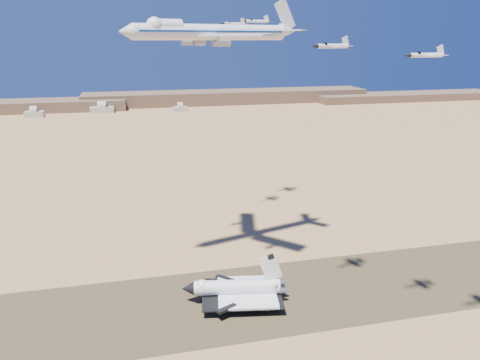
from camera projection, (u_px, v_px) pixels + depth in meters
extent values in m
plane|color=tan|center=(219.00, 303.00, 169.90)|extent=(1200.00, 1200.00, 0.00)
cube|color=#4B3D25|center=(219.00, 303.00, 169.89)|extent=(600.00, 50.00, 0.06)
cube|color=brown|center=(229.00, 97.00, 696.66)|extent=(420.00, 60.00, 18.00)
cube|color=brown|center=(407.00, 96.00, 732.25)|extent=(300.00, 60.00, 11.00)
cube|color=#B8B3A3|center=(34.00, 114.00, 575.14)|extent=(22.00, 14.00, 6.50)
cube|color=#B8B3A3|center=(102.00, 110.00, 606.82)|extent=(30.00, 15.00, 7.50)
cube|color=#B8B3A3|center=(180.00, 109.00, 620.12)|extent=(19.00, 12.50, 5.50)
cylinder|color=white|center=(236.00, 287.00, 169.57)|extent=(31.01, 10.55, 5.34)
cone|color=black|center=(188.00, 289.00, 168.54)|extent=(5.11, 5.74, 5.08)
sphere|color=white|center=(202.00, 286.00, 168.62)|extent=(4.96, 4.96, 4.96)
cube|color=white|center=(247.00, 292.00, 170.43)|extent=(24.64, 26.19, 0.86)
cube|color=black|center=(242.00, 293.00, 170.44)|extent=(32.16, 27.51, 0.48)
cube|color=white|center=(271.00, 268.00, 168.14)|extent=(8.83, 2.19, 10.99)
cylinder|color=gray|center=(202.00, 298.00, 170.05)|extent=(0.34, 0.34, 3.05)
cylinder|color=black|center=(202.00, 301.00, 170.34)|extent=(1.11, 0.60, 1.05)
cylinder|color=gray|center=(253.00, 304.00, 166.56)|extent=(0.34, 0.34, 3.05)
cylinder|color=black|center=(253.00, 306.00, 166.85)|extent=(1.11, 0.60, 1.05)
cylinder|color=gray|center=(251.00, 290.00, 175.68)|extent=(0.34, 0.34, 3.05)
cylinder|color=black|center=(251.00, 292.00, 175.97)|extent=(1.11, 0.60, 1.05)
cylinder|color=silver|center=(213.00, 32.00, 174.76)|extent=(60.61, 21.89, 5.77)
cone|color=silver|center=(126.00, 32.00, 159.52)|extent=(5.88, 6.76, 5.77)
sphere|color=silver|center=(154.00, 26.00, 163.72)|extent=(5.95, 5.95, 5.95)
cube|color=silver|center=(235.00, 35.00, 163.83)|extent=(24.49, 25.21, 0.63)
cube|color=silver|center=(201.00, 35.00, 187.98)|extent=(13.79, 28.16, 0.63)
cube|color=silver|center=(293.00, 30.00, 184.61)|extent=(10.54, 10.49, 0.45)
cube|color=silver|center=(277.00, 31.00, 194.43)|extent=(7.29, 10.84, 0.45)
cube|color=silver|center=(285.00, 15.00, 187.82)|extent=(10.07, 3.35, 12.88)
cylinder|color=gray|center=(218.00, 43.00, 168.22)|extent=(4.97, 3.46, 2.34)
cylinder|color=gray|center=(224.00, 43.00, 160.59)|extent=(4.97, 3.46, 2.34)
cylinder|color=gray|center=(199.00, 43.00, 181.81)|extent=(4.97, 3.46, 2.34)
cylinder|color=gray|center=(187.00, 42.00, 187.77)|extent=(4.97, 3.46, 2.34)
imported|color=orange|center=(267.00, 310.00, 163.67)|extent=(0.67, 0.79, 1.82)
imported|color=orange|center=(269.00, 309.00, 164.48)|extent=(0.57, 0.90, 1.77)
imported|color=orange|center=(261.00, 311.00, 163.54)|extent=(0.97, 1.13, 1.72)
cylinder|color=silver|center=(333.00, 46.00, 145.58)|extent=(12.06, 5.12, 1.43)
cone|color=black|center=(314.00, 46.00, 141.92)|extent=(2.93, 2.07, 1.32)
sphere|color=black|center=(325.00, 44.00, 143.90)|extent=(1.43, 1.43, 1.43)
cube|color=silver|center=(335.00, 47.00, 146.14)|extent=(5.90, 8.85, 0.25)
cube|color=silver|center=(345.00, 46.00, 148.12)|extent=(3.70, 5.53, 0.20)
cube|color=silver|center=(345.00, 41.00, 147.81)|extent=(3.01, 1.19, 3.44)
cylinder|color=silver|center=(426.00, 55.00, 129.57)|extent=(11.10, 2.75, 1.29)
cone|color=black|center=(407.00, 55.00, 127.28)|extent=(2.53, 1.50, 1.19)
sphere|color=black|center=(419.00, 54.00, 128.48)|extent=(1.29, 1.29, 1.29)
cube|color=silver|center=(429.00, 56.00, 129.94)|extent=(4.17, 7.72, 0.23)
cube|color=silver|center=(439.00, 55.00, 131.16)|extent=(2.62, 4.82, 0.18)
cube|color=silver|center=(440.00, 50.00, 130.85)|extent=(2.79, 0.60, 3.11)
cylinder|color=silver|center=(234.00, 24.00, 220.76)|extent=(11.20, 5.96, 1.36)
cone|color=black|center=(222.00, 24.00, 216.71)|extent=(2.82, 2.17, 1.26)
sphere|color=black|center=(229.00, 23.00, 218.93)|extent=(1.36, 1.36, 1.36)
cube|color=silver|center=(236.00, 24.00, 221.38)|extent=(6.25, 8.47, 0.24)
cube|color=silver|center=(242.00, 24.00, 223.58)|extent=(3.92, 5.30, 0.19)
cube|color=silver|center=(243.00, 21.00, 223.30)|extent=(2.78, 1.41, 3.28)
cylinder|color=silver|center=(257.00, 21.00, 237.21)|extent=(12.64, 4.00, 1.47)
cone|color=black|center=(243.00, 21.00, 234.13)|extent=(2.95, 1.89, 1.37)
sphere|color=black|center=(251.00, 20.00, 235.78)|extent=(1.47, 1.47, 1.47)
cube|color=silver|center=(259.00, 22.00, 237.70)|extent=(5.31, 8.98, 0.26)
cube|color=silver|center=(266.00, 21.00, 239.35)|extent=(3.33, 5.61, 0.21)
cube|color=silver|center=(266.00, 18.00, 239.01)|extent=(3.16, 0.90, 3.55)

